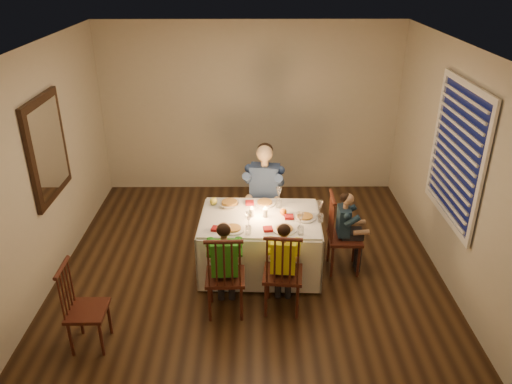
{
  "coord_description": "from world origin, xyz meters",
  "views": [
    {
      "loc": [
        0.04,
        -4.85,
        3.43
      ],
      "look_at": [
        0.07,
        0.15,
        1.03
      ],
      "focal_mm": 35.0,
      "sensor_mm": 36.0,
      "label": 1
    }
  ],
  "objects_px": {
    "chair_near_right": "(282,308)",
    "chair_end": "(342,269)",
    "chair_adult": "(264,237)",
    "chair_extra": "(93,344)",
    "adult": "(264,237)",
    "child_green": "(226,310)",
    "chair_near_left": "(226,310)",
    "child_teal": "(342,269)",
    "child_yellow": "(282,308)",
    "dining_table": "(260,232)",
    "serving_bowl": "(230,204)"
  },
  "relations": [
    {
      "from": "chair_near_right",
      "to": "chair_end",
      "type": "relative_size",
      "value": 1.0
    },
    {
      "from": "chair_adult",
      "to": "chair_near_right",
      "type": "height_order",
      "value": "same"
    },
    {
      "from": "chair_extra",
      "to": "chair_end",
      "type": "bearing_deg",
      "value": -64.9
    },
    {
      "from": "chair_near_right",
      "to": "adult",
      "type": "height_order",
      "value": "adult"
    },
    {
      "from": "chair_adult",
      "to": "child_green",
      "type": "height_order",
      "value": "child_green"
    },
    {
      "from": "chair_near_right",
      "to": "chair_extra",
      "type": "height_order",
      "value": "chair_near_right"
    },
    {
      "from": "chair_near_left",
      "to": "child_teal",
      "type": "height_order",
      "value": "child_teal"
    },
    {
      "from": "chair_extra",
      "to": "child_green",
      "type": "bearing_deg",
      "value": -69.45
    },
    {
      "from": "chair_adult",
      "to": "child_yellow",
      "type": "bearing_deg",
      "value": -74.5
    },
    {
      "from": "child_green",
      "to": "child_teal",
      "type": "xyz_separation_m",
      "value": [
        1.36,
        0.77,
        0.0
      ]
    },
    {
      "from": "dining_table",
      "to": "chair_near_right",
      "type": "bearing_deg",
      "value": -70.8
    },
    {
      "from": "child_green",
      "to": "child_yellow",
      "type": "bearing_deg",
      "value": -177.23
    },
    {
      "from": "chair_adult",
      "to": "child_yellow",
      "type": "distance_m",
      "value": 1.49
    },
    {
      "from": "child_green",
      "to": "child_teal",
      "type": "distance_m",
      "value": 1.56
    },
    {
      "from": "chair_end",
      "to": "child_green",
      "type": "bearing_deg",
      "value": 120.79
    },
    {
      "from": "chair_end",
      "to": "child_yellow",
      "type": "xyz_separation_m",
      "value": [
        -0.77,
        -0.73,
        0.0
      ]
    },
    {
      "from": "child_green",
      "to": "child_yellow",
      "type": "xyz_separation_m",
      "value": [
        0.59,
        0.04,
        0.0
      ]
    },
    {
      "from": "chair_adult",
      "to": "chair_near_right",
      "type": "relative_size",
      "value": 1.0
    },
    {
      "from": "child_yellow",
      "to": "serving_bowl",
      "type": "height_order",
      "value": "serving_bowl"
    },
    {
      "from": "chair_adult",
      "to": "child_yellow",
      "type": "xyz_separation_m",
      "value": [
        0.16,
        -1.48,
        0.0
      ]
    },
    {
      "from": "dining_table",
      "to": "chair_adult",
      "type": "distance_m",
      "value": 0.91
    },
    {
      "from": "adult",
      "to": "child_green",
      "type": "bearing_deg",
      "value": -96.54
    },
    {
      "from": "chair_adult",
      "to": "child_yellow",
      "type": "height_order",
      "value": "child_yellow"
    },
    {
      "from": "child_teal",
      "to": "serving_bowl",
      "type": "relative_size",
      "value": 4.27
    },
    {
      "from": "chair_adult",
      "to": "child_teal",
      "type": "xyz_separation_m",
      "value": [
        0.93,
        -0.75,
        0.0
      ]
    },
    {
      "from": "chair_near_left",
      "to": "child_green",
      "type": "distance_m",
      "value": 0.0
    },
    {
      "from": "chair_adult",
      "to": "child_green",
      "type": "distance_m",
      "value": 1.58
    },
    {
      "from": "adult",
      "to": "chair_end",
      "type": "bearing_deg",
      "value": -29.78
    },
    {
      "from": "chair_adult",
      "to": "chair_extra",
      "type": "distance_m",
      "value": 2.64
    },
    {
      "from": "chair_adult",
      "to": "chair_near_right",
      "type": "xyz_separation_m",
      "value": [
        0.16,
        -1.48,
        0.0
      ]
    },
    {
      "from": "chair_adult",
      "to": "chair_extra",
      "type": "bearing_deg",
      "value": -120.94
    },
    {
      "from": "child_yellow",
      "to": "child_green",
      "type": "bearing_deg",
      "value": 10.33
    },
    {
      "from": "child_teal",
      "to": "child_yellow",
      "type": "bearing_deg",
      "value": 134.75
    },
    {
      "from": "child_yellow",
      "to": "chair_extra",
      "type": "bearing_deg",
      "value": 22.09
    },
    {
      "from": "chair_near_left",
      "to": "dining_table",
      "type": "bearing_deg",
      "value": -117.05
    },
    {
      "from": "dining_table",
      "to": "child_green",
      "type": "bearing_deg",
      "value": -113.53
    },
    {
      "from": "chair_near_right",
      "to": "child_yellow",
      "type": "distance_m",
      "value": 0.0
    },
    {
      "from": "chair_extra",
      "to": "child_green",
      "type": "height_order",
      "value": "child_green"
    },
    {
      "from": "dining_table",
      "to": "child_teal",
      "type": "height_order",
      "value": "dining_table"
    },
    {
      "from": "chair_near_left",
      "to": "child_yellow",
      "type": "height_order",
      "value": "child_yellow"
    },
    {
      "from": "chair_extra",
      "to": "adult",
      "type": "xyz_separation_m",
      "value": [
        1.71,
        2.02,
        0.0
      ]
    },
    {
      "from": "child_green",
      "to": "chair_near_right",
      "type": "bearing_deg",
      "value": -177.23
    },
    {
      "from": "chair_end",
      "to": "chair_near_right",
      "type": "bearing_deg",
      "value": 134.75
    },
    {
      "from": "child_green",
      "to": "chair_extra",
      "type": "bearing_deg",
      "value": 19.62
    },
    {
      "from": "chair_adult",
      "to": "chair_near_left",
      "type": "height_order",
      "value": "same"
    },
    {
      "from": "chair_near_left",
      "to": "chair_end",
      "type": "bearing_deg",
      "value": -151.87
    },
    {
      "from": "chair_end",
      "to": "adult",
      "type": "distance_m",
      "value": 1.19
    },
    {
      "from": "dining_table",
      "to": "child_yellow",
      "type": "relative_size",
      "value": 1.36
    },
    {
      "from": "dining_table",
      "to": "adult",
      "type": "xyz_separation_m",
      "value": [
        0.06,
        0.75,
        -0.51
      ]
    },
    {
      "from": "serving_bowl",
      "to": "chair_end",
      "type": "bearing_deg",
      "value": -10.51
    }
  ]
}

